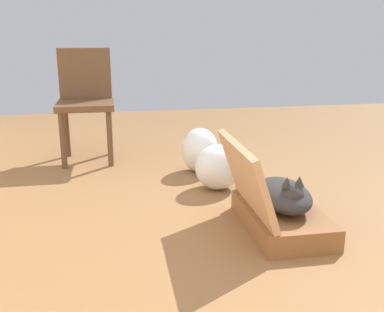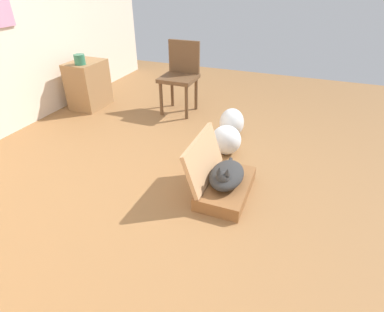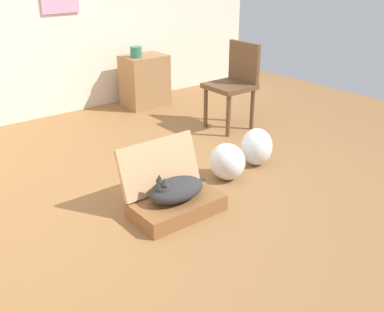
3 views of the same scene
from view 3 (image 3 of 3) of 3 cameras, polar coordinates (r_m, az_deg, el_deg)
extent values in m
plane|color=olive|center=(3.76, -6.80, -3.97)|extent=(7.68, 7.68, 0.00)
cube|color=beige|center=(5.42, -20.93, 17.68)|extent=(6.40, 0.12, 2.60)
cube|color=brown|center=(3.36, -1.96, -6.28)|extent=(0.66, 0.39, 0.12)
cube|color=tan|center=(3.40, -4.14, -1.19)|extent=(0.66, 0.16, 0.38)
ellipsoid|color=#2D2D2D|center=(3.29, -1.99, -4.24)|extent=(0.44, 0.28, 0.15)
sphere|color=#2D2D2D|center=(3.21, -3.74, -4.19)|extent=(0.12, 0.12, 0.12)
cone|color=#2D2D2D|center=(3.15, -3.43, -3.20)|extent=(0.05, 0.05, 0.05)
cone|color=#2D2D2D|center=(3.20, -4.12, -2.77)|extent=(0.05, 0.05, 0.05)
cylinder|color=#2D2D2D|center=(3.44, 0.26, -3.51)|extent=(0.20, 0.03, 0.07)
ellipsoid|color=silver|center=(3.84, 4.44, -0.70)|extent=(0.29, 0.32, 0.31)
ellipsoid|color=silver|center=(4.12, 8.10, 1.15)|extent=(0.29, 0.28, 0.34)
cube|color=olive|center=(5.76, -5.94, 9.36)|extent=(0.53, 0.39, 0.63)
cylinder|color=#2D7051|center=(5.57, -7.04, 12.83)|extent=(0.14, 0.14, 0.13)
cylinder|color=brown|center=(4.99, 1.72, 6.07)|extent=(0.04, 0.04, 0.45)
cylinder|color=brown|center=(4.73, 4.55, 5.01)|extent=(0.04, 0.04, 0.45)
cylinder|color=brown|center=(5.21, 4.72, 6.79)|extent=(0.04, 0.04, 0.45)
cylinder|color=brown|center=(4.97, 7.56, 5.80)|extent=(0.04, 0.04, 0.45)
cube|color=brown|center=(4.90, 4.73, 8.70)|extent=(0.44, 0.45, 0.05)
cube|color=brown|center=(4.98, 6.54, 11.65)|extent=(0.04, 0.43, 0.42)
camera|label=1|loc=(3.33, -44.35, 5.04)|focal=41.23mm
camera|label=2|loc=(1.88, -52.53, 13.21)|focal=28.79mm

